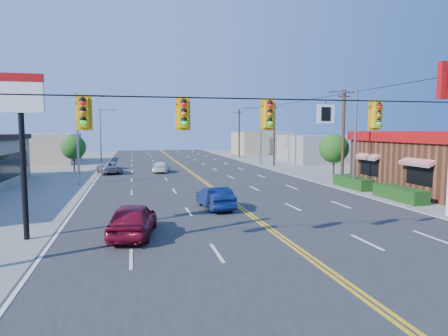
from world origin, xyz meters
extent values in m
plane|color=gray|center=(0.00, 0.00, 0.00)|extent=(160.00, 160.00, 0.00)
cube|color=#2D2D30|center=(0.00, 20.00, 0.03)|extent=(20.00, 120.00, 0.06)
cylinder|color=black|center=(0.00, 0.00, 6.00)|extent=(24.00, 0.05, 0.05)
cube|color=white|center=(1.20, 0.00, 5.45)|extent=(0.75, 0.04, 0.75)
cube|color=#D89E0C|center=(-8.00, 0.00, 5.42)|extent=(0.55, 0.34, 1.25)
cube|color=#D89E0C|center=(-4.50, 0.00, 5.42)|extent=(0.55, 0.34, 1.25)
cube|color=#D89E0C|center=(-1.20, 0.00, 5.42)|extent=(0.55, 0.34, 1.25)
cube|color=#D89E0C|center=(3.50, 0.00, 5.42)|extent=(0.55, 0.34, 1.25)
cube|color=#194214|center=(11.50, 12.00, 0.45)|extent=(1.20, 9.00, 0.90)
cylinder|color=black|center=(-11.00, 4.00, 3.00)|extent=(0.24, 0.24, 6.00)
cube|color=white|center=(-11.00, 4.00, 6.20)|extent=(1.90, 0.30, 1.30)
cylinder|color=gray|center=(11.00, 14.00, 4.00)|extent=(0.20, 0.20, 8.00)
cylinder|color=gray|center=(9.90, 14.00, 7.80)|extent=(2.20, 0.12, 0.12)
cube|color=gray|center=(8.80, 14.00, 7.75)|extent=(0.50, 0.25, 0.15)
cylinder|color=gray|center=(11.00, 38.00, 4.00)|extent=(0.20, 0.20, 8.00)
cylinder|color=gray|center=(9.90, 38.00, 7.80)|extent=(2.20, 0.12, 0.12)
cube|color=gray|center=(8.80, 38.00, 7.75)|extent=(0.50, 0.25, 0.15)
cylinder|color=gray|center=(-11.00, 22.00, 4.00)|extent=(0.20, 0.20, 8.00)
cylinder|color=gray|center=(-9.90, 22.00, 7.80)|extent=(2.20, 0.12, 0.12)
cube|color=gray|center=(-8.80, 22.00, 7.75)|extent=(0.50, 0.25, 0.15)
cylinder|color=gray|center=(-11.00, 48.00, 4.00)|extent=(0.20, 0.20, 8.00)
cylinder|color=gray|center=(-9.90, 48.00, 7.80)|extent=(2.20, 0.12, 0.12)
cube|color=gray|center=(-8.80, 48.00, 7.75)|extent=(0.50, 0.25, 0.15)
cylinder|color=#47301E|center=(12.20, 18.00, 4.20)|extent=(0.28, 0.28, 8.40)
cylinder|color=#47301E|center=(12.20, 36.00, 4.20)|extent=(0.28, 0.28, 8.40)
cylinder|color=#47301E|center=(12.20, 54.00, 4.20)|extent=(0.28, 0.28, 8.40)
cylinder|color=#47301E|center=(13.50, 22.00, 1.05)|extent=(0.20, 0.20, 2.10)
sphere|color=#235B19|center=(13.50, 22.00, 2.94)|extent=(2.94, 2.94, 2.94)
cylinder|color=#47301E|center=(-13.00, 34.00, 1.00)|extent=(0.20, 0.20, 2.00)
sphere|color=#235B19|center=(-13.00, 34.00, 2.80)|extent=(2.80, 2.80, 2.80)
cube|color=gray|center=(22.00, 40.00, 2.00)|extent=(12.00, 10.00, 4.00)
cube|color=tan|center=(-20.00, 48.00, 2.10)|extent=(11.00, 12.00, 4.20)
cube|color=tan|center=(19.00, 62.00, 2.20)|extent=(10.00, 10.00, 4.40)
imported|color=maroon|center=(-6.41, 3.30, 0.76)|extent=(2.51, 4.70, 1.52)
imported|color=navy|center=(-1.55, 8.62, 0.67)|extent=(1.77, 4.18, 1.34)
imported|color=white|center=(-3.25, 30.29, 0.59)|extent=(2.35, 4.28, 1.17)
imported|color=#A2A2A7|center=(-8.91, 30.40, 0.64)|extent=(3.20, 5.01, 1.29)
camera|label=1|loc=(-6.36, -14.75, 4.82)|focal=32.00mm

